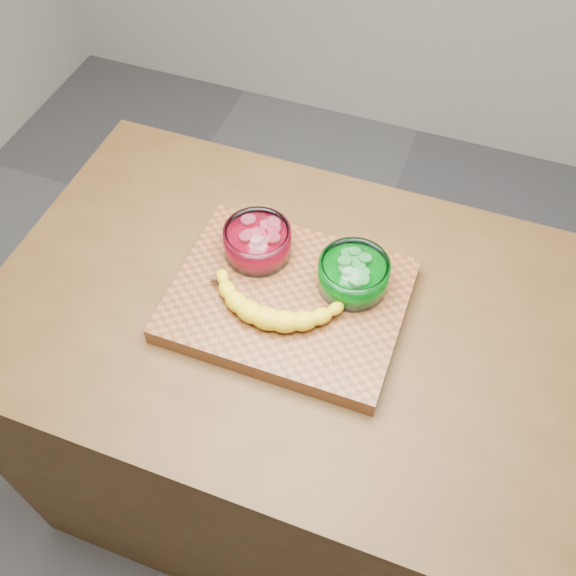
% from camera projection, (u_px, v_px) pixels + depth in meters
% --- Properties ---
extents(ground, '(3.50, 3.50, 0.00)m').
position_uv_depth(ground, '(288.00, 472.00, 2.00)').
color(ground, '#505054').
rests_on(ground, ground).
extents(counter, '(1.20, 0.80, 0.90)m').
position_uv_depth(counter, '(288.00, 407.00, 1.64)').
color(counter, '#4E3217').
rests_on(counter, ground).
extents(cutting_board, '(0.45, 0.35, 0.04)m').
position_uv_depth(cutting_board, '(288.00, 300.00, 1.27)').
color(cutting_board, brown).
rests_on(cutting_board, counter).
extents(bowl_red, '(0.14, 0.14, 0.06)m').
position_uv_depth(bowl_red, '(258.00, 242.00, 1.29)').
color(bowl_red, white).
rests_on(bowl_red, cutting_board).
extents(bowl_green, '(0.14, 0.14, 0.06)m').
position_uv_depth(bowl_green, '(353.00, 275.00, 1.24)').
color(bowl_green, white).
rests_on(bowl_green, cutting_board).
extents(banana, '(0.30, 0.13, 0.04)m').
position_uv_depth(banana, '(272.00, 305.00, 1.21)').
color(banana, yellow).
rests_on(banana, cutting_board).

